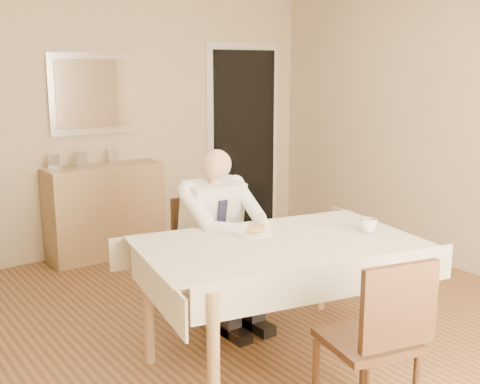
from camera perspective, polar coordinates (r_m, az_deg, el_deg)
room at (r=3.86m, az=3.01°, el=4.20°), size 5.00×5.02×2.60m
doorway at (r=6.78m, az=0.35°, el=5.05°), size 0.96×0.07×2.10m
mirror at (r=5.90m, az=-13.71°, el=9.03°), size 0.86×0.04×0.76m
dining_table at (r=3.77m, az=3.59°, el=-5.88°), size 1.90×1.33×0.75m
chair_far at (r=4.51m, az=-3.49°, el=-5.28°), size 0.42×0.42×0.87m
chair_near at (r=3.17m, az=13.12°, el=-12.92°), size 0.51×0.51×0.90m
seated_man at (r=4.22m, az=-1.47°, el=-3.56°), size 0.48×0.72×1.24m
plate at (r=3.89m, az=1.25°, el=-3.85°), size 0.26×0.26×0.02m
food at (r=3.88m, az=1.25°, el=-3.54°), size 0.14×0.14×0.06m
knife at (r=3.86m, az=2.26°, el=-3.71°), size 0.01×0.13×0.01m
fork at (r=3.82m, az=1.31°, el=-3.90°), size 0.01×0.13×0.01m
coffee_mug at (r=4.00m, az=12.07°, el=-3.13°), size 0.12×0.12×0.09m
sideboard at (r=5.91m, az=-12.64°, el=-1.77°), size 1.12×0.41×0.89m
photo_frame_left at (r=5.70m, az=-17.25°, el=2.73°), size 0.10×0.02×0.14m
photo_frame_center at (r=5.75m, az=-14.77°, el=2.95°), size 0.10×0.02×0.14m
photo_frame_right at (r=5.92m, az=-11.96°, el=3.34°), size 0.10×0.02×0.14m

